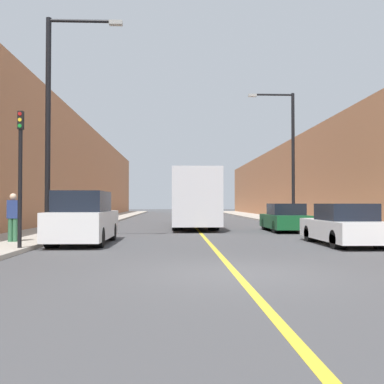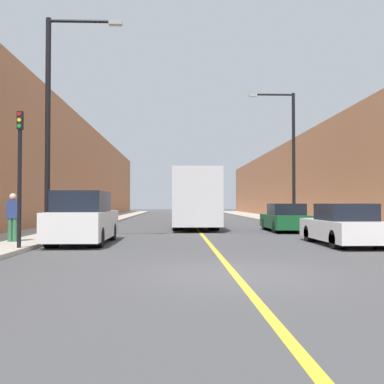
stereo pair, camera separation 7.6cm
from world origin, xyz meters
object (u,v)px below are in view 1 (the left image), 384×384
Objects in this scene: parked_suv_left at (84,220)px; traffic_light at (20,173)px; street_lamp_left at (55,113)px; street_lamp_right at (289,150)px; bus at (192,198)px; pedestrian at (13,217)px; car_right_mid at (285,219)px; car_right_near at (344,226)px.

traffic_light is at bearing -116.38° from parked_suv_left.
street_lamp_left reaches higher than street_lamp_right.
bus reaches higher than parked_suv_left.
pedestrian is (-2.33, -0.54, 0.13)m from parked_suv_left.
parked_suv_left is 3.39m from traffic_light.
pedestrian is at bearing -137.93° from street_lamp_right.
car_right_mid is 1.05× the size of traffic_light.
pedestrian is at bearing -136.14° from street_lamp_left.
traffic_light is at bearing -111.82° from bus.
pedestrian is at bearing -147.61° from car_right_mid.
bus is 3.08× the size of traffic_light.
street_lamp_right reaches higher than traffic_light.
pedestrian is (-6.75, -12.22, -0.76)m from bus.
street_lamp_left is (-5.63, -11.15, 3.10)m from bus.
bus is at bearing 69.28° from parked_suv_left.
parked_suv_left is 0.59× the size of street_lamp_right.
traffic_light is at bearing -130.65° from street_lamp_right.
traffic_light reaches higher than pedestrian.
traffic_light reaches higher than car_right_mid.
car_right_near is 11.58m from pedestrian.
pedestrian reaches higher than car_right_near.
street_lamp_left is at bearing -116.79° from bus.
car_right_near is at bearing -7.39° from street_lamp_left.
traffic_light is 2.45× the size of pedestrian.
street_lamp_right reaches higher than bus.
car_right_mid is 14.10m from traffic_light.
traffic_light reaches higher than car_right_near.
pedestrian is (-11.57, 0.28, 0.34)m from car_right_near.
traffic_light is (-5.77, -14.41, 0.61)m from bus.
street_lamp_right reaches higher than parked_suv_left.
traffic_light is (-1.35, -2.73, 1.50)m from parked_suv_left.
parked_suv_left is at bearing 13.09° from pedestrian.
street_lamp_right is at bearing 49.35° from traffic_light.
street_lamp_left reaches higher than bus.
car_right_mid is at bearing 30.91° from street_lamp_left.
traffic_light is 2.76m from pedestrian.
parked_suv_left is (-4.42, -11.68, -0.89)m from bus.
parked_suv_left is 1.05× the size of car_right_near.
pedestrian reaches higher than car_right_mid.
car_right_mid is 2.58× the size of pedestrian.
bus is at bearing 61.10° from pedestrian.
parked_suv_left is 0.58× the size of street_lamp_left.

